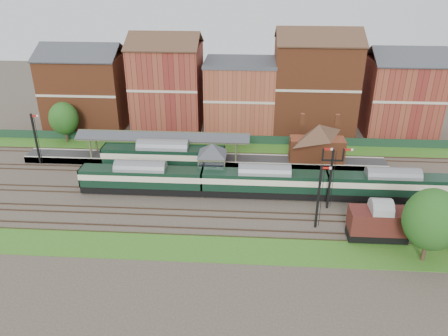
# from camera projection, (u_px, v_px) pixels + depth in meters

# --- Properties ---
(ground) EXTENTS (160.00, 160.00, 0.00)m
(ground) POSITION_uv_depth(u_px,v_px,m) (233.00, 195.00, 58.06)
(ground) COLOR #473D33
(ground) RESTS_ON ground
(grass_back) EXTENTS (90.00, 4.50, 0.06)m
(grass_back) POSITION_uv_depth(u_px,v_px,m) (237.00, 148.00, 72.43)
(grass_back) COLOR #2D6619
(grass_back) RESTS_ON ground
(grass_front) EXTENTS (90.00, 5.00, 0.06)m
(grass_front) POSITION_uv_depth(u_px,v_px,m) (228.00, 249.00, 47.26)
(grass_front) COLOR #2D6619
(grass_front) RESTS_ON ground
(fence) EXTENTS (90.00, 0.12, 1.50)m
(fence) POSITION_uv_depth(u_px,v_px,m) (238.00, 139.00, 73.92)
(fence) COLOR #193823
(fence) RESTS_ON ground
(platform) EXTENTS (55.00, 3.40, 1.00)m
(platform) POSITION_uv_depth(u_px,v_px,m) (203.00, 160.00, 66.91)
(platform) COLOR #2D2D2D
(platform) RESTS_ON ground
(signal_box) EXTENTS (5.40, 5.40, 6.00)m
(signal_box) POSITION_uv_depth(u_px,v_px,m) (212.00, 162.00, 59.78)
(signal_box) COLOR #657653
(signal_box) RESTS_ON ground
(brick_hut) EXTENTS (3.20, 2.64, 2.94)m
(brick_hut) POSITION_uv_depth(u_px,v_px,m) (270.00, 177.00, 60.17)
(brick_hut) COLOR maroon
(brick_hut) RESTS_ON ground
(station_building) EXTENTS (8.10, 8.10, 5.90)m
(station_building) POSITION_uv_depth(u_px,v_px,m) (317.00, 142.00, 64.40)
(station_building) COLOR brown
(station_building) RESTS_ON platform
(canopy) EXTENTS (26.00, 3.89, 4.08)m
(canopy) POSITION_uv_depth(u_px,v_px,m) (163.00, 134.00, 65.49)
(canopy) COLOR #47492D
(canopy) RESTS_ON platform
(semaphore_bracket) EXTENTS (3.60, 0.25, 8.18)m
(semaphore_bracket) POSITION_uv_depth(u_px,v_px,m) (331.00, 175.00, 53.09)
(semaphore_bracket) COLOR black
(semaphore_bracket) RESTS_ON ground
(semaphore_platform_end) EXTENTS (1.23, 0.25, 8.00)m
(semaphore_platform_end) POSITION_uv_depth(u_px,v_px,m) (36.00, 138.00, 65.22)
(semaphore_platform_end) COLOR black
(semaphore_platform_end) RESTS_ON ground
(semaphore_siding) EXTENTS (1.23, 0.25, 8.00)m
(semaphore_siding) POSITION_uv_depth(u_px,v_px,m) (319.00, 196.00, 49.37)
(semaphore_siding) COLOR black
(semaphore_siding) RESTS_ON ground
(town_backdrop) EXTENTS (69.00, 10.00, 16.00)m
(town_backdrop) POSITION_uv_depth(u_px,v_px,m) (239.00, 92.00, 77.51)
(town_backdrop) COLOR brown
(town_backdrop) RESTS_ON ground
(dmu_train) EXTENTS (48.71, 2.56, 3.74)m
(dmu_train) POSITION_uv_depth(u_px,v_px,m) (264.00, 181.00, 56.87)
(dmu_train) COLOR black
(dmu_train) RESTS_ON ground
(platform_railcar) EXTENTS (17.81, 2.81, 4.10)m
(platform_railcar) POSITION_uv_depth(u_px,v_px,m) (164.00, 157.00, 63.48)
(platform_railcar) COLOR black
(platform_railcar) RESTS_ON ground
(goods_van_a) EXTENTS (6.44, 2.79, 3.90)m
(goods_van_a) POSITION_uv_depth(u_px,v_px,m) (378.00, 222.00, 48.04)
(goods_van_a) COLOR black
(goods_van_a) RESTS_ON ground
(tree_far) EXTENTS (5.63, 5.63, 8.22)m
(tree_far) POSITION_uv_depth(u_px,v_px,m) (432.00, 220.00, 43.42)
(tree_far) COLOR #382619
(tree_far) RESTS_ON ground
(tree_back) EXTENTS (4.80, 4.80, 7.01)m
(tree_back) POSITION_uv_depth(u_px,v_px,m) (64.00, 118.00, 73.09)
(tree_back) COLOR #382619
(tree_back) RESTS_ON ground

